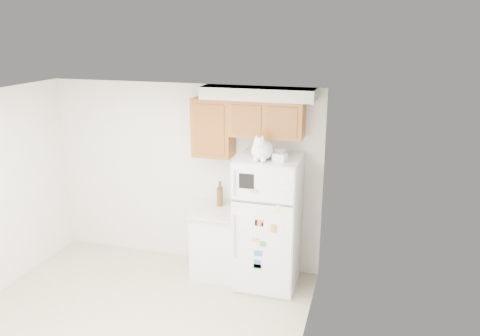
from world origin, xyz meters
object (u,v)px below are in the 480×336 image
at_px(storage_box_back, 277,153).
at_px(bottle_green, 220,193).
at_px(bottle_amber, 220,194).
at_px(refrigerator, 268,222).
at_px(cat, 262,150).
at_px(base_counter, 218,241).
at_px(storage_box_front, 280,157).

xyz_separation_m(storage_box_back, bottle_green, (-0.80, 0.21, -0.67)).
bearing_deg(bottle_amber, refrigerator, -16.13).
bearing_deg(cat, base_counter, 161.57).
bearing_deg(base_counter, cat, -18.43).
height_order(refrigerator, base_counter, refrigerator).
xyz_separation_m(bottle_green, bottle_amber, (0.01, -0.06, 0.00)).
height_order(refrigerator, bottle_amber, refrigerator).
relative_size(refrigerator, storage_box_front, 11.33).
height_order(storage_box_front, bottle_green, storage_box_front).
distance_m(cat, bottle_green, 1.07).
relative_size(base_counter, cat, 1.98).
height_order(bottle_green, bottle_amber, bottle_amber).
relative_size(bottle_green, bottle_amber, 0.98).
relative_size(storage_box_front, bottle_green, 0.47).
bearing_deg(storage_box_front, bottle_amber, 173.11).
relative_size(cat, storage_box_front, 3.10).
bearing_deg(storage_box_back, bottle_amber, -179.56).
bearing_deg(bottle_amber, bottle_green, 103.46).
distance_m(cat, bottle_amber, 1.04).
bearing_deg(storage_box_back, bottle_green, 176.62).
height_order(cat, bottle_amber, cat).
height_order(refrigerator, storage_box_front, storage_box_front).
distance_m(base_counter, storage_box_front, 1.55).
bearing_deg(base_counter, bottle_green, 98.33).
height_order(storage_box_back, bottle_green, storage_box_back).
relative_size(refrigerator, cat, 3.66).
height_order(refrigerator, bottle_green, refrigerator).
bearing_deg(storage_box_front, storage_box_back, 126.33).
bearing_deg(bottle_amber, cat, -27.82).
height_order(cat, storage_box_back, cat).
bearing_deg(cat, storage_box_back, 52.87).
distance_m(base_counter, bottle_amber, 0.64).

